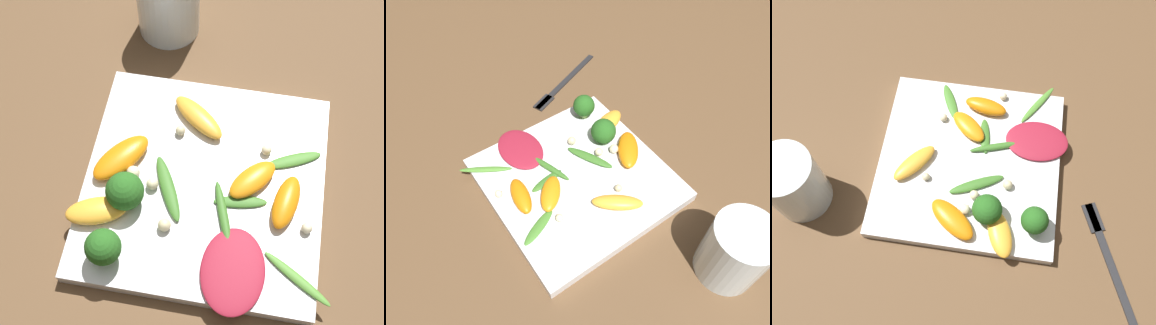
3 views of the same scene
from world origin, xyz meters
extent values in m
plane|color=brown|center=(0.00, 0.00, 0.00)|extent=(2.40, 2.40, 0.00)
cube|color=white|center=(0.00, 0.00, 0.01)|extent=(0.27, 0.27, 0.02)
cylinder|color=silver|center=(0.24, 0.09, 0.05)|extent=(0.08, 0.08, 0.11)
cube|color=#262628|center=(-0.22, 0.13, 0.00)|extent=(0.08, 0.19, 0.01)
cube|color=#262628|center=(-0.19, 0.06, 0.00)|extent=(0.04, 0.05, 0.01)
ellipsoid|color=maroon|center=(-0.10, -0.05, 0.02)|extent=(0.10, 0.07, 0.01)
ellipsoid|color=orange|center=(0.01, 0.10, 0.03)|extent=(0.08, 0.07, 0.02)
ellipsoid|color=#FCAD33|center=(0.08, 0.02, 0.03)|extent=(0.07, 0.08, 0.02)
ellipsoid|color=#FCAD33|center=(-0.06, 0.11, 0.03)|extent=(0.05, 0.08, 0.02)
ellipsoid|color=orange|center=(-0.01, -0.09, 0.03)|extent=(0.07, 0.04, 0.02)
ellipsoid|color=orange|center=(0.01, -0.05, 0.03)|extent=(0.07, 0.07, 0.02)
cylinder|color=#7A9E51|center=(-0.04, 0.08, 0.03)|extent=(0.01, 0.01, 0.01)
sphere|color=#26601E|center=(-0.04, 0.08, 0.04)|extent=(0.04, 0.04, 0.04)
cylinder|color=#84AD5B|center=(-0.10, 0.09, 0.03)|extent=(0.01, 0.01, 0.02)
sphere|color=#26601E|center=(-0.10, 0.09, 0.05)|extent=(0.04, 0.04, 0.04)
ellipsoid|color=#518E33|center=(-0.10, -0.11, 0.02)|extent=(0.06, 0.08, 0.01)
ellipsoid|color=#3D7528|center=(-0.02, 0.04, 0.02)|extent=(0.08, 0.05, 0.01)
ellipsoid|color=#47842D|center=(0.04, -0.10, 0.02)|extent=(0.04, 0.07, 0.01)
ellipsoid|color=#3D7528|center=(-0.04, -0.03, 0.02)|extent=(0.08, 0.04, 0.01)
ellipsoid|color=#3D7528|center=(-0.02, -0.04, 0.02)|extent=(0.02, 0.06, 0.00)
sphere|color=beige|center=(-0.06, 0.03, 0.03)|extent=(0.01, 0.01, 0.01)
sphere|color=beige|center=(-0.01, 0.08, 0.03)|extent=(0.02, 0.02, 0.02)
sphere|color=beige|center=(-0.02, 0.06, 0.03)|extent=(0.01, 0.01, 0.01)
sphere|color=beige|center=(0.06, 0.04, 0.03)|extent=(0.01, 0.01, 0.01)
sphere|color=beige|center=(0.05, -0.07, 0.03)|extent=(0.01, 0.01, 0.01)
sphere|color=beige|center=(-0.04, -0.12, 0.03)|extent=(0.01, 0.01, 0.01)
camera|label=1|loc=(-0.26, -0.03, 0.58)|focal=50.00mm
camera|label=2|loc=(0.29, -0.20, 0.51)|focal=35.00mm
camera|label=3|loc=(-0.04, 0.29, 0.64)|focal=42.00mm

